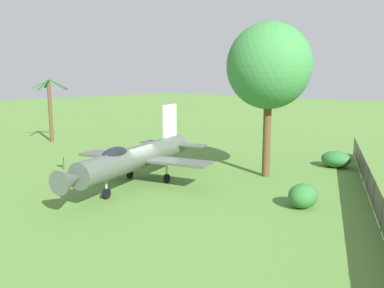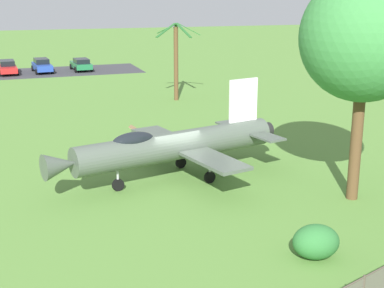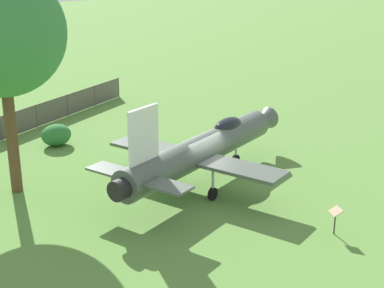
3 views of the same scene
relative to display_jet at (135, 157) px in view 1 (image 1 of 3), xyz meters
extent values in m
plane|color=#568438|center=(0.34, 0.11, -1.85)|extent=(200.00, 200.00, 0.00)
cylinder|color=#4C564C|center=(0.34, 0.11, -0.05)|extent=(11.03, 4.76, 1.47)
cone|color=#4C564C|center=(-5.53, -1.75, -0.05)|extent=(1.90, 1.68, 1.25)
cylinder|color=black|center=(5.87, 1.86, -0.05)|extent=(0.84, 1.02, 0.88)
ellipsoid|color=black|center=(-1.99, -0.63, 0.58)|extent=(2.37, 1.52, 0.84)
cube|color=white|center=(4.36, 1.38, 1.86)|extent=(1.76, 0.68, 2.34)
cube|color=#4C564C|center=(1.68, -2.28, -0.23)|extent=(2.80, 4.23, 0.16)
cube|color=#4C564C|center=(0.06, 2.83, -0.23)|extent=(2.80, 4.23, 0.16)
cube|color=#4C564C|center=(5.28, -0.05, 0.10)|extent=(1.59, 2.05, 0.10)
cube|color=#4C564C|center=(4.29, 3.07, 0.10)|extent=(1.59, 2.05, 0.10)
cylinder|color=#A5A8AD|center=(-2.84, -0.90, -0.87)|extent=(0.12, 0.12, 1.36)
cylinder|color=black|center=(-2.84, -0.90, -1.55)|extent=(0.63, 0.35, 0.60)
cylinder|color=#A5A8AD|center=(1.83, -0.93, -0.87)|extent=(0.12, 0.12, 1.36)
cylinder|color=black|center=(1.83, -0.93, -1.55)|extent=(0.63, 0.35, 0.60)
cylinder|color=#A5A8AD|center=(0.96, 1.81, -0.87)|extent=(0.12, 0.12, 1.36)
cylinder|color=black|center=(0.96, 1.81, -1.55)|extent=(0.63, 0.35, 0.60)
cylinder|color=brown|center=(7.77, -4.66, 1.13)|extent=(0.54, 0.54, 5.97)
ellipsoid|color=#387F3D|center=(7.77, -4.66, 5.70)|extent=(5.78, 5.61, 5.74)
cylinder|color=brown|center=(4.90, 20.14, 1.27)|extent=(0.38, 0.38, 6.24)
cube|color=#235B26|center=(6.01, 20.06, 4.19)|extent=(2.01, 0.38, 1.08)
cube|color=#235B26|center=(5.16, 21.07, 4.19)|extent=(0.71, 1.81, 0.81)
cube|color=#235B26|center=(4.18, 20.69, 4.19)|extent=(1.46, 1.21, 0.82)
cube|color=#235B26|center=(3.89, 19.35, 4.19)|extent=(2.03, 1.65, 1.03)
cube|color=#235B26|center=(5.29, 18.99, 4.19)|extent=(0.95, 2.18, 1.08)
cylinder|color=#4C4238|center=(2.84, -13.91, -1.09)|extent=(0.08, 0.08, 1.54)
cylinder|color=#4C4238|center=(5.64, -12.62, -1.09)|extent=(0.08, 0.08, 1.54)
cylinder|color=#4C4238|center=(8.43, -11.34, -1.09)|extent=(0.08, 0.08, 1.54)
cylinder|color=#4C4238|center=(11.23, -10.06, -1.09)|extent=(0.08, 0.08, 1.54)
cylinder|color=#4C4238|center=(14.02, -8.78, -1.09)|extent=(0.08, 0.08, 1.54)
cylinder|color=#4C4238|center=(16.82, -7.50, -1.09)|extent=(0.08, 0.08, 1.54)
cylinder|color=#4C4238|center=(19.62, -6.22, -1.09)|extent=(0.08, 0.08, 1.54)
cylinder|color=#4C4238|center=(7.03, -11.98, -0.37)|extent=(25.18, 11.58, 0.05)
cube|color=#59544C|center=(7.03, -11.98, -1.09)|extent=(25.17, 11.55, 1.47)
ellipsoid|color=#2D7033|center=(3.36, -9.78, -1.21)|extent=(1.78, 1.47, 1.29)
ellipsoid|color=#2D7033|center=(13.82, -7.07, -1.24)|extent=(2.00, 2.23, 1.24)
cylinder|color=#333333|center=(-0.84, 7.42, -1.40)|extent=(0.06, 0.06, 0.90)
cube|color=olive|center=(-0.84, 7.42, -0.83)|extent=(0.61, 0.71, 0.25)
camera|label=1|loc=(-15.35, -19.22, 5.01)|focal=37.04mm
camera|label=2|loc=(-5.87, -27.30, 8.05)|focal=53.39mm
camera|label=3|loc=(16.48, 20.58, 9.16)|focal=53.76mm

